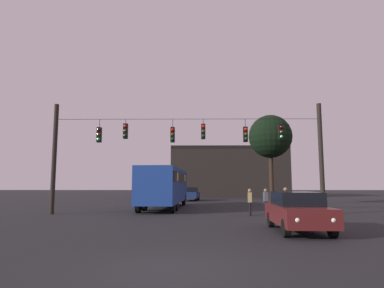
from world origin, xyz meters
name	(u,v)px	position (x,y,z in m)	size (l,w,h in m)	color
ground_plane	(190,204)	(0.00, 24.50, 0.00)	(168.00, 168.00, 0.00)	black
overhead_signal_span	(187,149)	(0.01, 13.57, 4.05)	(17.01, 0.44, 6.93)	black
city_bus	(165,184)	(-1.84, 18.63, 1.87)	(3.06, 11.11, 3.00)	navy
car_near_right	(298,211)	(4.50, 5.94, 0.80)	(1.95, 4.39, 1.52)	#511919
car_far_left	(190,194)	(-0.09, 31.16, 0.80)	(2.23, 4.47, 1.52)	navy
pedestrian_crossing_left	(250,201)	(3.72, 12.63, 0.88)	(0.30, 0.40, 1.57)	black
pedestrian_crossing_center	(266,200)	(4.93, 13.99, 0.87)	(0.25, 0.37, 1.55)	black
pedestrian_crossing_right	(286,200)	(5.78, 12.46, 0.93)	(0.34, 0.42, 1.65)	black
corner_building	(227,173)	(5.45, 46.45, 3.67)	(16.89, 13.44, 7.33)	black
tree_left_silhouette	(270,137)	(7.31, 22.84, 6.11)	(3.90, 3.90, 8.10)	#2D2116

